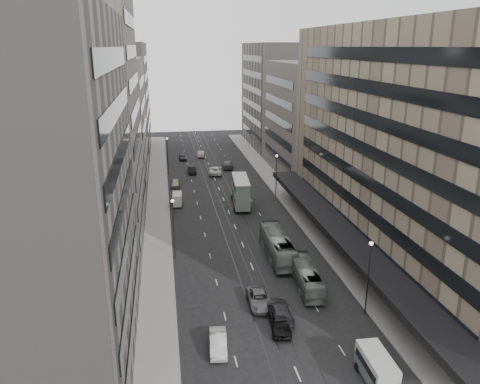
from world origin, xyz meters
TOP-DOWN VIEW (x-y plane):
  - ground at (0.00, 0.00)m, footprint 220.00×220.00m
  - sidewalk_right at (12.00, 37.50)m, footprint 4.00×125.00m
  - sidewalk_left at (-12.00, 37.50)m, footprint 4.00×125.00m
  - department_store at (21.45, 8.00)m, footprint 19.20×60.00m
  - building_right_mid at (21.50, 52.00)m, footprint 15.00×28.00m
  - building_right_far at (21.50, 82.00)m, footprint 15.00×32.00m
  - building_left_a at (-21.50, -8.00)m, footprint 15.00×28.00m
  - building_left_b at (-21.50, 19.00)m, footprint 15.00×26.00m
  - building_left_c at (-21.50, 46.00)m, footprint 15.00×28.00m
  - building_left_d at (-21.50, 79.00)m, footprint 15.00×38.00m
  - lamp_right_near at (9.70, -5.00)m, footprint 0.44×0.44m
  - lamp_right_far at (9.70, 35.00)m, footprint 0.44×0.44m
  - lamp_left_near at (-9.70, 12.00)m, footprint 0.44×0.44m
  - lamp_left_far at (-9.70, 55.00)m, footprint 0.44×0.44m
  - bus_near at (5.28, 1.68)m, footprint 3.19×9.97m
  - bus_far at (3.91, 10.23)m, footprint 3.18×12.20m
  - double_decker at (2.54, 31.77)m, footprint 3.50×9.44m
  - vw_microbus at (6.20, -15.05)m, footprint 2.35×4.93m
  - panel_van at (-8.55, 33.72)m, footprint 1.90×3.64m
  - sedan_0 at (0.11, -6.34)m, footprint 2.46×4.89m
  - sedan_1 at (-6.36, -8.48)m, footprint 1.96×4.61m
  - sedan_2 at (-0.98, -1.37)m, footprint 2.58×5.31m
  - sedan_3 at (0.53, -4.33)m, footprint 2.57×5.88m
  - sedan_4 at (-8.50, 45.79)m, footprint 1.99×4.26m
  - sedan_5 at (-4.51, 55.56)m, footprint 1.65×4.61m
  - sedan_6 at (0.58, 53.97)m, footprint 3.46×6.27m
  - sedan_7 at (4.05, 58.87)m, footprint 2.89×6.00m
  - sedan_8 at (-5.91, 68.83)m, footprint 1.84×4.28m
  - sedan_9 at (-1.12, 71.69)m, footprint 2.01×4.79m

SIDE VIEW (x-z plane):
  - ground at x=0.00m, z-range 0.00..0.00m
  - sidewalk_right at x=12.00m, z-range 0.00..0.15m
  - sidewalk_left at x=-12.00m, z-range 0.00..0.15m
  - sedan_4 at x=-8.50m, z-range 0.00..1.41m
  - sedan_8 at x=-5.91m, z-range 0.00..1.44m
  - sedan_2 at x=-0.98m, z-range 0.00..1.46m
  - sedan_1 at x=-6.36m, z-range 0.00..1.48m
  - sedan_5 at x=-4.51m, z-range 0.00..1.51m
  - sedan_9 at x=-1.12m, z-range 0.00..1.54m
  - sedan_0 at x=0.11m, z-range 0.00..1.60m
  - sedan_6 at x=0.58m, z-range 0.00..1.66m
  - sedan_3 at x=0.53m, z-range 0.00..1.68m
  - sedan_7 at x=4.05m, z-range 0.00..1.68m
  - panel_van at x=-8.55m, z-range 0.12..2.36m
  - bus_near at x=5.28m, z-range 0.00..2.73m
  - vw_microbus at x=6.20m, z-range 0.15..2.78m
  - bus_far at x=3.91m, z-range 0.00..3.38m
  - double_decker at x=2.54m, z-range 0.20..5.26m
  - lamp_right_near at x=9.70m, z-range 1.04..9.36m
  - lamp_right_far at x=9.70m, z-range 1.04..9.36m
  - lamp_left_near at x=-9.70m, z-range 1.04..9.36m
  - lamp_left_far at x=-9.70m, z-range 1.04..9.36m
  - building_right_mid at x=21.50m, z-range 0.00..24.00m
  - building_left_c at x=-21.50m, z-range 0.00..25.00m
  - building_right_far at x=21.50m, z-range 0.00..28.00m
  - building_left_d at x=-21.50m, z-range 0.00..28.00m
  - department_store at x=21.45m, z-range -0.05..29.95m
  - building_left_a at x=-21.50m, z-range 0.00..30.00m
  - building_left_b at x=-21.50m, z-range 0.00..34.00m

